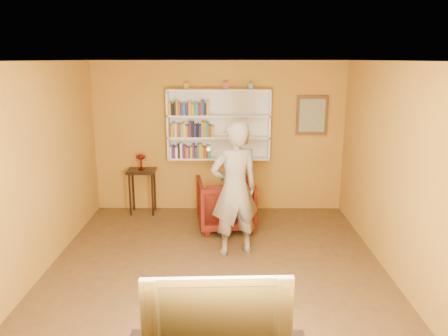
{
  "coord_description": "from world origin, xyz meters",
  "views": [
    {
      "loc": [
        0.13,
        -5.26,
        2.72
      ],
      "look_at": [
        0.1,
        0.75,
        1.22
      ],
      "focal_mm": 35.0,
      "sensor_mm": 36.0,
      "label": 1
    }
  ],
  "objects_px": {
    "bookshelf": "(219,125)",
    "television": "(217,309)",
    "armchair": "(225,203)",
    "person": "(235,189)",
    "ruby_lustre": "(141,158)",
    "console_table": "(142,177)"
  },
  "relations": [
    {
      "from": "console_table",
      "to": "person",
      "type": "distance_m",
      "value": 2.36
    },
    {
      "from": "ruby_lustre",
      "to": "television",
      "type": "distance_m",
      "value": 4.73
    },
    {
      "from": "armchair",
      "to": "television",
      "type": "height_order",
      "value": "television"
    },
    {
      "from": "ruby_lustre",
      "to": "person",
      "type": "xyz_separation_m",
      "value": [
        1.63,
        -1.69,
        -0.05
      ]
    },
    {
      "from": "bookshelf",
      "to": "armchair",
      "type": "height_order",
      "value": "bookshelf"
    },
    {
      "from": "ruby_lustre",
      "to": "person",
      "type": "distance_m",
      "value": 2.35
    },
    {
      "from": "television",
      "to": "armchair",
      "type": "bearing_deg",
      "value": 86.83
    },
    {
      "from": "armchair",
      "to": "television",
      "type": "xyz_separation_m",
      "value": [
        -0.06,
        -3.8,
        0.43
      ]
    },
    {
      "from": "ruby_lustre",
      "to": "armchair",
      "type": "height_order",
      "value": "ruby_lustre"
    },
    {
      "from": "bookshelf",
      "to": "television",
      "type": "height_order",
      "value": "bookshelf"
    },
    {
      "from": "television",
      "to": "bookshelf",
      "type": "bearing_deg",
      "value": 88.5
    },
    {
      "from": "bookshelf",
      "to": "ruby_lustre",
      "type": "height_order",
      "value": "bookshelf"
    },
    {
      "from": "console_table",
      "to": "person",
      "type": "height_order",
      "value": "person"
    },
    {
      "from": "ruby_lustre",
      "to": "person",
      "type": "bearing_deg",
      "value": -46.14
    },
    {
      "from": "person",
      "to": "ruby_lustre",
      "type": "bearing_deg",
      "value": -65.27
    },
    {
      "from": "bookshelf",
      "to": "television",
      "type": "relative_size",
      "value": 1.59
    },
    {
      "from": "armchair",
      "to": "person",
      "type": "distance_m",
      "value": 1.14
    },
    {
      "from": "armchair",
      "to": "ruby_lustre",
      "type": "bearing_deg",
      "value": -32.69
    },
    {
      "from": "bookshelf",
      "to": "television",
      "type": "distance_m",
      "value": 4.72
    },
    {
      "from": "person",
      "to": "console_table",
      "type": "bearing_deg",
      "value": -65.27
    },
    {
      "from": "console_table",
      "to": "person",
      "type": "xyz_separation_m",
      "value": [
        1.63,
        -1.69,
        0.29
      ]
    },
    {
      "from": "armchair",
      "to": "person",
      "type": "xyz_separation_m",
      "value": [
        0.13,
        -0.99,
        0.55
      ]
    }
  ]
}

